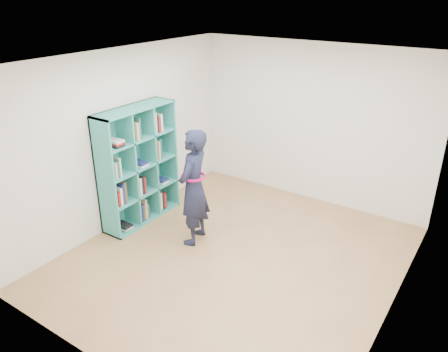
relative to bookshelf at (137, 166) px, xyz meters
The scene contains 9 objects.
floor 2.03m from the bookshelf, ahead, with size 4.50×4.50×0.00m, color #9A6C46.
ceiling 2.51m from the bookshelf, ahead, with size 4.50×4.50×0.00m, color white.
wall_left 0.46m from the bookshelf, 152.94° to the right, with size 0.02×4.50×2.60m, color silver.
wall_right 3.85m from the bookshelf, ahead, with size 0.02×4.50×2.60m, color silver.
wall_back 2.86m from the bookshelf, 49.82° to the left, with size 4.00×0.02×2.60m, color silver.
wall_front 3.00m from the bookshelf, 52.05° to the right, with size 4.00×0.02×2.60m, color silver.
bookshelf is the anchor object (origin of this frame).
person 1.10m from the bookshelf, ahead, with size 0.53×0.68×1.66m.
smartphone 0.94m from the bookshelf, ahead, with size 0.05×0.11×0.15m.
Camera 1 is at (2.63, -4.19, 3.38)m, focal length 35.00 mm.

